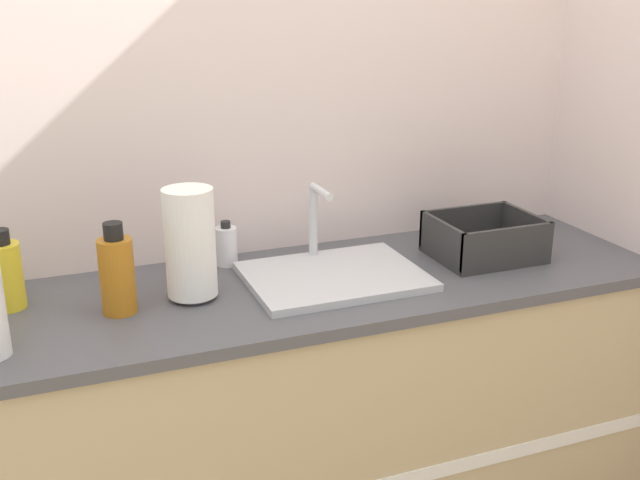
# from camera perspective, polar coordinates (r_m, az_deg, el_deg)

# --- Properties ---
(wall_back) EXTENTS (4.32, 0.06, 2.60)m
(wall_back) POSITION_cam_1_polar(r_m,az_deg,el_deg) (2.10, -4.13, 10.34)
(wall_back) COLOR silver
(wall_back) RESTS_ON ground_plane
(wall_right) EXTENTS (0.06, 2.55, 2.60)m
(wall_right) POSITION_cam_1_polar(r_m,az_deg,el_deg) (2.34, 22.49, 9.86)
(wall_right) COLOR silver
(wall_right) RESTS_ON ground_plane
(counter_cabinet) EXTENTS (1.94, 0.58, 0.88)m
(counter_cabinet) POSITION_cam_1_polar(r_m,az_deg,el_deg) (2.14, -1.05, -14.26)
(counter_cabinet) COLOR tan
(counter_cabinet) RESTS_ON ground_plane
(sink) EXTENTS (0.45, 0.35, 0.23)m
(sink) POSITION_cam_1_polar(r_m,az_deg,el_deg) (1.94, 1.01, -2.52)
(sink) COLOR silver
(sink) RESTS_ON counter_cabinet
(paper_towel_roll) EXTENTS (0.12, 0.12, 0.28)m
(paper_towel_roll) POSITION_cam_1_polar(r_m,az_deg,el_deg) (1.81, -9.87, -0.28)
(paper_towel_roll) COLOR #4C4C51
(paper_towel_roll) RESTS_ON counter_cabinet
(dish_rack) EXTENTS (0.28, 0.23, 0.12)m
(dish_rack) POSITION_cam_1_polar(r_m,az_deg,el_deg) (2.15, 12.39, -0.17)
(dish_rack) COLOR #2D2D2D
(dish_rack) RESTS_ON counter_cabinet
(bottle_amber) EXTENTS (0.08, 0.08, 0.22)m
(bottle_amber) POSITION_cam_1_polar(r_m,az_deg,el_deg) (1.79, -15.21, -2.47)
(bottle_amber) COLOR #B26B19
(bottle_amber) RESTS_ON counter_cabinet
(bottle_yellow) EXTENTS (0.08, 0.08, 0.19)m
(bottle_yellow) POSITION_cam_1_polar(r_m,az_deg,el_deg) (1.90, -22.90, -2.39)
(bottle_yellow) COLOR yellow
(bottle_yellow) RESTS_ON counter_cabinet
(soap_dispenser) EXTENTS (0.06, 0.06, 0.12)m
(soap_dispenser) POSITION_cam_1_polar(r_m,az_deg,el_deg) (2.05, -7.14, -0.42)
(soap_dispenser) COLOR silver
(soap_dispenser) RESTS_ON counter_cabinet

